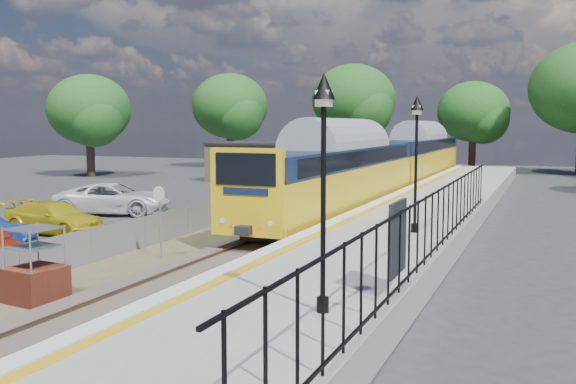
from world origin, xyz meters
The scene contains 15 objects.
ground centered at (0.00, 0.00, 0.00)m, with size 120.00×120.00×0.00m, color #2D2D30.
track_bed centered at (-0.47, 9.67, 0.09)m, with size 5.90×80.00×0.29m.
platform centered at (4.20, 8.00, 0.45)m, with size 5.00×70.00×0.90m, color gray.
platform_edge centered at (2.14, 8.00, 0.90)m, with size 0.90×70.00×0.01m.
victorian_lamp_south centered at (5.50, -4.00, 4.30)m, with size 0.44×0.44×4.60m.
victorian_lamp_north centered at (5.30, 6.00, 4.30)m, with size 0.44×0.44×4.60m.
palisade_fence centered at (6.55, 2.24, 1.84)m, with size 0.12×26.00×2.00m.
wire_fence centered at (-4.20, 12.00, 0.60)m, with size 0.06×52.00×1.20m.
outbuilding centered at (-10.91, 31.21, 1.52)m, with size 10.80×10.10×3.12m.
tree_line centered at (1.40, 42.00, 6.61)m, with size 56.80×43.80×11.88m.
train centered at (0.00, 24.33, 2.34)m, with size 2.82×40.83×3.51m.
brick_plinth centered at (-2.50, -3.18, 0.95)m, with size 1.38×1.38×1.98m.
speed_sign centered at (-2.50, 2.43, 1.67)m, with size 0.50×0.14×2.50m.
car_yellow centered at (-9.59, 5.26, 0.67)m, with size 1.87×4.59×1.33m, color gold.
car_white centered at (-10.97, 10.96, 0.79)m, with size 2.63×5.71×1.59m, color silver.
Camera 1 is at (9.50, -15.48, 4.53)m, focal length 40.00 mm.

